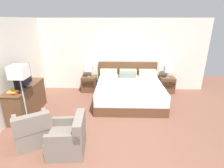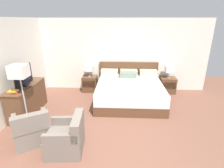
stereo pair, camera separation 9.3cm
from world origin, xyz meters
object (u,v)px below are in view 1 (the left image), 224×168
object	(u,v)px
tv	(23,77)
armchair_by_window	(33,131)
nightstand_right	(167,85)
armchair_companion	(69,138)
table_lamp_right	(168,69)
bed	(129,91)
table_lamp_left	(88,68)
dresser	(27,100)
floor_lamp	(19,75)
book_blue_cover	(13,92)
book_red_cover	(13,93)
nightstand_left	(89,84)

from	to	relation	value
tv	armchair_by_window	world-z (taller)	tv
nightstand_right	armchair_by_window	bearing A→B (deg)	-140.81
nightstand_right	armchair_companion	distance (m)	4.10
table_lamp_right	nightstand_right	bearing A→B (deg)	-90.00
bed	tv	bearing A→B (deg)	-161.73
bed	armchair_companion	world-z (taller)	bed
table_lamp_left	nightstand_right	bearing A→B (deg)	-0.03
armchair_by_window	armchair_companion	size ratio (longest dim) A/B	1.24
dresser	tv	size ratio (longest dim) A/B	1.74
bed	floor_lamp	xyz separation A→B (m)	(-2.57, -1.49, 0.95)
bed	table_lamp_left	world-z (taller)	bed
tv	armchair_companion	xyz separation A→B (m)	(1.50, -1.42, -0.79)
dresser	armchair_companion	distance (m)	2.07
armchair_companion	tv	bearing A→B (deg)	136.56
dresser	armchair_by_window	distance (m)	1.38
bed	book_blue_cover	xyz separation A→B (m)	(-2.83, -1.44, 0.54)
armchair_companion	book_blue_cover	bearing A→B (deg)	149.15
book_red_cover	armchair_companion	size ratio (longest dim) A/B	0.29
bed	table_lamp_left	xyz separation A→B (m)	(-1.39, 0.74, 0.52)
nightstand_right	table_lamp_left	bearing A→B (deg)	179.97
nightstand_left	tv	size ratio (longest dim) A/B	0.68
book_red_cover	floor_lamp	world-z (taller)	floor_lamp
nightstand_left	floor_lamp	bearing A→B (deg)	-117.92
armchair_by_window	armchair_companion	bearing A→B (deg)	-15.61
table_lamp_right	armchair_companion	distance (m)	4.14
nightstand_right	table_lamp_right	distance (m)	0.58
bed	tv	distance (m)	3.05
book_blue_cover	armchair_by_window	size ratio (longest dim) A/B	0.21
book_blue_cover	table_lamp_right	bearing A→B (deg)	27.43
table_lamp_right	floor_lamp	distance (m)	4.56
bed	nightstand_right	bearing A→B (deg)	28.13
tv	floor_lamp	xyz separation A→B (m)	(0.25, -0.56, 0.21)
nightstand_right	armchair_by_window	world-z (taller)	armchair_by_window
book_red_cover	armchair_companion	distance (m)	1.84
floor_lamp	book_blue_cover	bearing A→B (deg)	170.81
nightstand_right	table_lamp_left	distance (m)	2.83
book_red_cover	table_lamp_right	bearing A→B (deg)	27.47
book_red_cover	book_blue_cover	xyz separation A→B (m)	(-0.01, 0.00, 0.03)
book_blue_cover	table_lamp_left	bearing A→B (deg)	56.61
dresser	nightstand_left	bearing A→B (deg)	49.61
table_lamp_left	dresser	size ratio (longest dim) A/B	0.29
dresser	bed	bearing A→B (deg)	18.45
bed	table_lamp_left	distance (m)	1.66
nightstand_right	book_red_cover	xyz separation A→B (m)	(-4.21, -2.19, 0.56)
armchair_by_window	bed	bearing A→B (deg)	44.95
table_lamp_left	bed	bearing A→B (deg)	-28.19
table_lamp_left	book_blue_cover	xyz separation A→B (m)	(-1.44, -2.19, 0.01)
nightstand_right	armchair_companion	world-z (taller)	armchair_companion
floor_lamp	tv	bearing A→B (deg)	113.80
armchair_by_window	nightstand_left	bearing A→B (deg)	75.50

